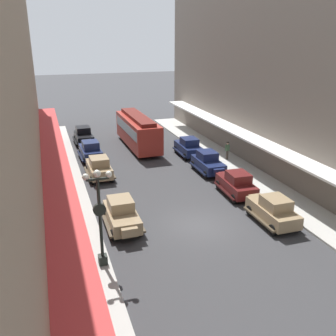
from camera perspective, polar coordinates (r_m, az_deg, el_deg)
ground_plane at (r=23.92m, az=4.64°, el=-8.67°), size 200.00×200.00×0.00m
sidewalk_left at (r=22.34m, az=-13.72°, el=-11.20°), size 3.00×60.00×0.15m
sidewalk_right at (r=27.46m, az=19.28°, el=-5.71°), size 3.00×60.00×0.15m
building_row_left at (r=19.60m, az=-23.70°, el=8.93°), size 4.30×60.00×16.45m
parked_car_0 at (r=36.95m, az=3.13°, el=3.30°), size 2.20×4.28×1.84m
parked_car_1 at (r=24.59m, az=15.70°, el=-6.11°), size 2.18×4.28×1.84m
parked_car_2 at (r=31.66m, az=-10.44°, el=0.18°), size 2.17×4.27×1.84m
parked_car_3 at (r=23.37m, az=-7.07°, el=-6.87°), size 2.16×4.27×1.84m
parked_car_4 at (r=36.51m, az=-11.71°, el=2.71°), size 2.26×4.30×1.84m
parked_car_5 at (r=28.20m, az=10.38°, el=-2.28°), size 2.30×4.32×1.84m
parked_car_6 at (r=32.52m, az=6.11°, el=0.92°), size 2.16×4.27×1.84m
parked_car_7 at (r=42.08m, az=-12.71°, el=4.88°), size 2.23×4.29×1.84m
streetcar at (r=39.53m, az=-4.61°, el=5.80°), size 2.62×9.63×3.46m
lamp_post_with_clock at (r=18.84m, az=-10.33°, el=-6.96°), size 1.42×0.44×5.16m
fire_hydrant at (r=30.94m, az=11.44°, el=-1.11°), size 0.24×0.24×0.82m
pedestrian_0 at (r=35.78m, az=9.00°, el=2.65°), size 0.36×0.28×1.67m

